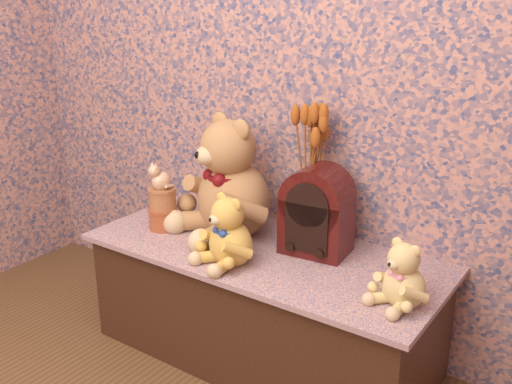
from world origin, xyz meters
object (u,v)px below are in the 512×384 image
ceramic_vase (310,214)px  cat_figurine (161,175)px  biscuit_tin_lower (163,219)px  teddy_large (233,170)px  cathedral_radio (317,210)px  teddy_small (405,270)px  teddy_medium (231,227)px

ceramic_vase → cat_figurine: (-0.54, -0.24, 0.12)m
ceramic_vase → biscuit_tin_lower: 0.59m
teddy_large → biscuit_tin_lower: size_ratio=4.34×
cathedral_radio → ceramic_vase: (-0.07, 0.08, -0.06)m
teddy_small → cathedral_radio: cathedral_radio is taller
teddy_medium → cathedral_radio: size_ratio=0.83×
teddy_large → teddy_small: teddy_large is taller
teddy_large → teddy_medium: (0.17, -0.24, -0.12)m
teddy_small → cat_figurine: cat_figurine is taller
teddy_small → cat_figurine: bearing=-158.2°
ceramic_vase → biscuit_tin_lower: size_ratio=1.78×
teddy_large → ceramic_vase: (0.29, 0.09, -0.15)m
teddy_large → teddy_small: bearing=10.7°
cat_figurine → biscuit_tin_lower: bearing=0.0°
teddy_small → cat_figurine: (-1.02, 0.03, 0.11)m
cathedral_radio → cat_figurine: (-0.61, -0.16, 0.06)m
biscuit_tin_lower → teddy_medium: bearing=-12.9°
ceramic_vase → biscuit_tin_lower: bearing=-156.2°
teddy_small → cathedral_radio: 0.45m
teddy_medium → cathedral_radio: cathedral_radio is taller
teddy_large → cathedral_radio: bearing=25.1°
teddy_small → teddy_large: bearing=-169.3°
biscuit_tin_lower → cathedral_radio: bearing=14.3°
teddy_large → cathedral_radio: teddy_large is taller
cathedral_radio → cat_figurine: size_ratio=2.83×
teddy_medium → teddy_small: size_ratio=1.20×
teddy_large → cat_figurine: 0.29m
teddy_medium → biscuit_tin_lower: 0.43m
cathedral_radio → cat_figurine: cathedral_radio is taller
teddy_medium → biscuit_tin_lower: (-0.41, 0.09, -0.09)m
teddy_medium → cathedral_radio: (0.20, 0.25, 0.03)m
teddy_large → ceramic_vase: size_ratio=2.44×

